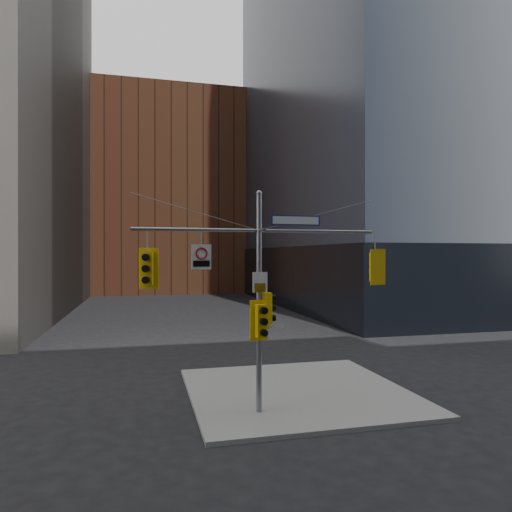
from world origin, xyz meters
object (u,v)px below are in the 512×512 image
traffic_light_pole_front (261,321)px  traffic_light_east_arm (375,267)px  street_sign_blade (296,220)px  traffic_light_pole_side (269,308)px  traffic_light_west_arm (147,268)px  regulatory_sign_arm (201,256)px  signal_assembly (259,280)px

traffic_light_pole_front → traffic_light_east_arm: bearing=-7.8°
traffic_light_east_arm → traffic_light_pole_front: traffic_light_east_arm is taller
traffic_light_pole_front → street_sign_blade: (1.25, 0.27, 3.23)m
traffic_light_pole_side → traffic_light_pole_front: traffic_light_pole_side is taller
traffic_light_pole_front → street_sign_blade: 3.47m
traffic_light_west_arm → traffic_light_pole_side: traffic_light_west_arm is taller
traffic_light_pole_side → street_sign_blade: size_ratio=0.59×
regulatory_sign_arm → traffic_light_pole_front: bearing=-15.2°
traffic_light_west_arm → traffic_light_east_arm: 7.64m
street_sign_blade → regulatory_sign_arm: size_ratio=2.14×
traffic_light_pole_front → regulatory_sign_arm: 2.79m
regulatory_sign_arm → signal_assembly: bearing=-7.1°
traffic_light_pole_side → street_sign_blade: street_sign_blade is taller
traffic_light_pole_side → street_sign_blade: bearing=-94.3°
traffic_light_west_arm → traffic_light_pole_front: bearing=10.2°
signal_assembly → regulatory_sign_arm: 2.01m
traffic_light_west_arm → traffic_light_pole_front: (3.51, -0.28, -1.68)m
regulatory_sign_arm → traffic_light_west_arm: bearing=171.1°
signal_assembly → traffic_light_pole_side: signal_assembly is taller
traffic_light_east_arm → street_sign_blade: (-2.88, 0.00, 1.55)m
traffic_light_west_arm → traffic_light_east_arm: size_ratio=1.04×
traffic_light_east_arm → regulatory_sign_arm: (-5.99, -0.02, 0.38)m
traffic_light_pole_side → signal_assembly: bearing=87.9°
signal_assembly → traffic_light_west_arm: bearing=179.8°
signal_assembly → traffic_light_west_arm: signal_assembly is taller
traffic_light_west_arm → traffic_light_east_arm: (7.64, -0.01, 0.00)m
traffic_light_pole_front → regulatory_sign_arm: size_ratio=1.65×
traffic_light_pole_side → traffic_light_west_arm: bearing=86.1°
traffic_light_pole_side → regulatory_sign_arm: 2.76m
traffic_light_east_arm → traffic_light_pole_front: size_ratio=0.94×
signal_assembly → traffic_light_pole_side: size_ratio=8.00×
signal_assembly → traffic_light_east_arm: (4.13, 0.00, 0.38)m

